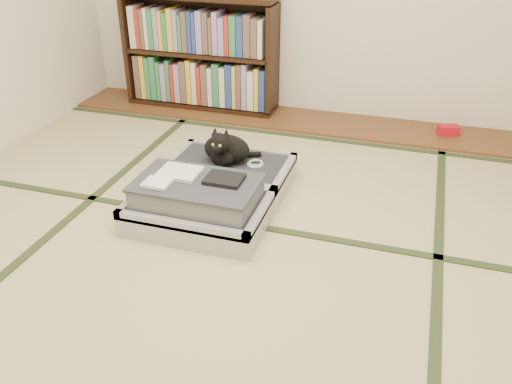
% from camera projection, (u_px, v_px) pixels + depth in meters
% --- Properties ---
extents(floor, '(4.50, 4.50, 0.00)m').
position_uv_depth(floor, '(225.00, 268.00, 2.66)').
color(floor, '#CDBB89').
rests_on(floor, ground).
extents(wood_strip, '(4.00, 0.50, 0.02)m').
position_uv_depth(wood_strip, '(312.00, 122.00, 4.32)').
color(wood_strip, brown).
rests_on(wood_strip, ground).
extents(red_item, '(0.17, 0.13, 0.07)m').
position_uv_depth(red_item, '(448.00, 130.00, 4.06)').
color(red_item, red).
rests_on(red_item, wood_strip).
extents(tatami_borders, '(4.00, 4.50, 0.01)m').
position_uv_depth(tatami_borders, '(255.00, 217.00, 3.07)').
color(tatami_borders, '#2D381E').
rests_on(tatami_borders, ground).
extents(bookcase, '(1.27, 0.29, 0.92)m').
position_uv_depth(bookcase, '(200.00, 55.00, 4.42)').
color(bookcase, black).
rests_on(bookcase, wood_strip).
extents(suitcase, '(0.75, 1.00, 0.29)m').
position_uv_depth(suitcase, '(212.00, 191.00, 3.13)').
color(suitcase, '#B0B0B5').
rests_on(suitcase, floor).
extents(cat, '(0.33, 0.33, 0.27)m').
position_uv_depth(cat, '(226.00, 149.00, 3.31)').
color(cat, black).
rests_on(cat, suitcase).
extents(cable_coil, '(0.10, 0.10, 0.02)m').
position_uv_depth(cable_coil, '(255.00, 164.00, 3.33)').
color(cable_coil, white).
rests_on(cable_coil, suitcase).
extents(hanger, '(0.38, 0.23, 0.01)m').
position_uv_depth(hanger, '(180.00, 233.00, 2.92)').
color(hanger, black).
rests_on(hanger, floor).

